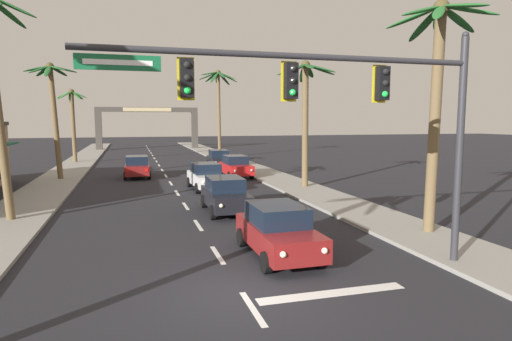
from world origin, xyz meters
name	(u,v)px	position (x,y,z in m)	size (l,w,h in m)	color
ground_plane	(243,294)	(0.00, 0.00, 0.00)	(220.00, 220.00, 0.00)	#232328
sidewalk_right	(278,179)	(7.80, 20.00, 0.07)	(3.20, 110.00, 0.14)	gray
sidewalk_left	(48,188)	(-7.80, 20.00, 0.07)	(3.20, 110.00, 0.14)	gray
lane_markings	(179,185)	(0.46, 19.47, 0.00)	(4.28, 87.45, 0.01)	silver
traffic_signal_mast	(350,101)	(3.13, 0.44, 4.93)	(10.88, 0.41, 6.96)	#2D2D33
sedan_lead_at_stop_bar	(278,230)	(1.87, 2.75, 0.85)	(1.96, 4.46, 1.68)	maroon
sedan_third_in_queue	(225,195)	(1.68, 9.94, 0.85)	(2.00, 4.47, 1.68)	black
sedan_fifth_in_queue	(206,176)	(1.96, 17.13, 0.85)	(2.09, 4.50, 1.68)	silver
sedan_oncoming_far	(137,166)	(-2.19, 24.41, 0.85)	(2.01, 4.47, 1.68)	maroon
sedan_parked_nearest_kerb	(219,159)	(5.20, 29.27, 0.85)	(2.08, 4.50, 1.68)	black
sedan_parked_mid_kerb	(236,166)	(5.18, 22.48, 0.85)	(2.02, 4.48, 1.68)	red
palm_left_third	(53,99)	(-7.92, 24.29, 5.91)	(3.68, 3.45, 8.51)	brown
palm_left_farthest	(73,114)	(-8.23, 38.11, 5.05)	(3.12, 3.11, 7.58)	brown
palm_right_nearest	(437,77)	(8.43, 3.67, 6.00)	(3.91, 3.87, 8.81)	brown
palm_right_second	(305,101)	(8.17, 15.81, 5.65)	(3.82, 3.75, 8.16)	brown
palm_right_farthest	(218,95)	(7.34, 40.05, 7.31)	(4.55, 4.72, 10.17)	brown
town_gateway_arch	(148,122)	(0.00, 57.89, 4.16)	(15.01, 0.90, 6.35)	#423D38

